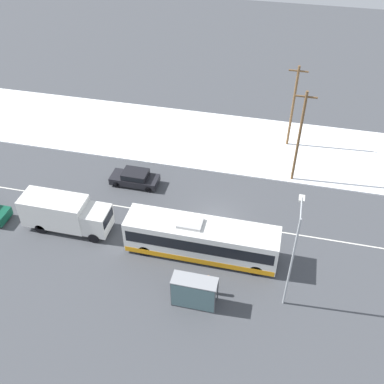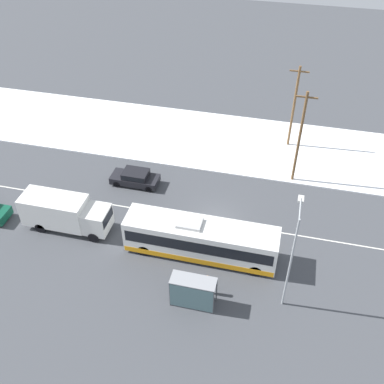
{
  "view_description": "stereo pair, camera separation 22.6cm",
  "coord_description": "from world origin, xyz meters",
  "px_view_note": "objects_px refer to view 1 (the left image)",
  "views": [
    {
      "loc": [
        4.25,
        -26.78,
        25.62
      ],
      "look_at": [
        -2.42,
        1.66,
        1.4
      ],
      "focal_mm": 42.0,
      "sensor_mm": 36.0,
      "label": 1
    },
    {
      "loc": [
        4.47,
        -26.72,
        25.62
      ],
      "look_at": [
        -2.42,
        1.66,
        1.4
      ],
      "focal_mm": 42.0,
      "sensor_mm": 36.0,
      "label": 2
    }
  ],
  "objects_px": {
    "city_bus": "(201,239)",
    "sedan_car": "(135,177)",
    "utility_pole_snowlot": "(293,106)",
    "streetlamp": "(294,249)",
    "box_truck": "(64,213)",
    "bus_shelter": "(194,291)",
    "pedestrian_at_stop": "(208,282)",
    "utility_pole_roadside": "(299,137)"
  },
  "relations": [
    {
      "from": "city_bus",
      "to": "sedan_car",
      "type": "xyz_separation_m",
      "value": [
        -7.64,
        6.96,
        -0.78
      ]
    },
    {
      "from": "utility_pole_snowlot",
      "to": "sedan_car",
      "type": "bearing_deg",
      "value": -143.25
    },
    {
      "from": "sedan_car",
      "to": "streetlamp",
      "type": "bearing_deg",
      "value": 145.54
    },
    {
      "from": "streetlamp",
      "to": "utility_pole_snowlot",
      "type": "bearing_deg",
      "value": 93.31
    },
    {
      "from": "box_truck",
      "to": "city_bus",
      "type": "bearing_deg",
      "value": -1.51
    },
    {
      "from": "box_truck",
      "to": "bus_shelter",
      "type": "height_order",
      "value": "box_truck"
    },
    {
      "from": "pedestrian_at_stop",
      "to": "bus_shelter",
      "type": "bearing_deg",
      "value": -118.54
    },
    {
      "from": "box_truck",
      "to": "bus_shelter",
      "type": "distance_m",
      "value": 12.8
    },
    {
      "from": "city_bus",
      "to": "streetlamp",
      "type": "relative_size",
      "value": 1.44
    },
    {
      "from": "box_truck",
      "to": "sedan_car",
      "type": "relative_size",
      "value": 1.64
    },
    {
      "from": "streetlamp",
      "to": "bus_shelter",
      "type": "bearing_deg",
      "value": -160.5
    },
    {
      "from": "sedan_car",
      "to": "bus_shelter",
      "type": "distance_m",
      "value": 14.39
    },
    {
      "from": "city_bus",
      "to": "bus_shelter",
      "type": "relative_size",
      "value": 3.74
    },
    {
      "from": "box_truck",
      "to": "sedan_car",
      "type": "height_order",
      "value": "box_truck"
    },
    {
      "from": "streetlamp",
      "to": "pedestrian_at_stop",
      "type": "bearing_deg",
      "value": -171.56
    },
    {
      "from": "box_truck",
      "to": "pedestrian_at_stop",
      "type": "xyz_separation_m",
      "value": [
        12.44,
        -3.81,
        -0.53
      ]
    },
    {
      "from": "pedestrian_at_stop",
      "to": "utility_pole_snowlot",
      "type": "bearing_deg",
      "value": 78.5
    },
    {
      "from": "sedan_car",
      "to": "streetlamp",
      "type": "distance_m",
      "value": 17.64
    },
    {
      "from": "city_bus",
      "to": "utility_pole_snowlot",
      "type": "bearing_deg",
      "value": 72.17
    },
    {
      "from": "city_bus",
      "to": "streetlamp",
      "type": "height_order",
      "value": "streetlamp"
    },
    {
      "from": "utility_pole_snowlot",
      "to": "city_bus",
      "type": "bearing_deg",
      "value": -107.83
    },
    {
      "from": "city_bus",
      "to": "utility_pole_roadside",
      "type": "xyz_separation_m",
      "value": [
        6.19,
        10.92,
        3.12
      ]
    },
    {
      "from": "sedan_car",
      "to": "city_bus",
      "type": "bearing_deg",
      "value": 137.69
    },
    {
      "from": "sedan_car",
      "to": "utility_pole_roadside",
      "type": "bearing_deg",
      "value": -164.03
    },
    {
      "from": "sedan_car",
      "to": "utility_pole_roadside",
      "type": "xyz_separation_m",
      "value": [
        13.84,
        3.96,
        3.9
      ]
    },
    {
      "from": "utility_pole_snowlot",
      "to": "box_truck",
      "type": "bearing_deg",
      "value": -135.31
    },
    {
      "from": "box_truck",
      "to": "pedestrian_at_stop",
      "type": "height_order",
      "value": "box_truck"
    },
    {
      "from": "box_truck",
      "to": "utility_pole_snowlot",
      "type": "xyz_separation_m",
      "value": [
        16.55,
        16.37,
        2.82
      ]
    },
    {
      "from": "city_bus",
      "to": "pedestrian_at_stop",
      "type": "bearing_deg",
      "value": -70.38
    },
    {
      "from": "city_bus",
      "to": "bus_shelter",
      "type": "xyz_separation_m",
      "value": [
        0.53,
        -4.85,
        0.13
      ]
    },
    {
      "from": "utility_pole_roadside",
      "to": "sedan_car",
      "type": "bearing_deg",
      "value": -164.03
    },
    {
      "from": "utility_pole_snowlot",
      "to": "utility_pole_roadside",
      "type": "bearing_deg",
      "value": -81.75
    },
    {
      "from": "box_truck",
      "to": "streetlamp",
      "type": "relative_size",
      "value": 0.9
    },
    {
      "from": "sedan_car",
      "to": "pedestrian_at_stop",
      "type": "bearing_deg",
      "value": 130.35
    },
    {
      "from": "city_bus",
      "to": "sedan_car",
      "type": "height_order",
      "value": "city_bus"
    },
    {
      "from": "streetlamp",
      "to": "utility_pole_snowlot",
      "type": "distance_m",
      "value": 19.44
    },
    {
      "from": "pedestrian_at_stop",
      "to": "utility_pole_snowlot",
      "type": "distance_m",
      "value": 20.86
    },
    {
      "from": "city_bus",
      "to": "utility_pole_roadside",
      "type": "relative_size",
      "value": 1.28
    },
    {
      "from": "sedan_car",
      "to": "utility_pole_roadside",
      "type": "distance_m",
      "value": 14.91
    },
    {
      "from": "box_truck",
      "to": "utility_pole_roadside",
      "type": "distance_m",
      "value": 20.6
    },
    {
      "from": "pedestrian_at_stop",
      "to": "bus_shelter",
      "type": "relative_size",
      "value": 0.59
    },
    {
      "from": "city_bus",
      "to": "box_truck",
      "type": "relative_size",
      "value": 1.61
    }
  ]
}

